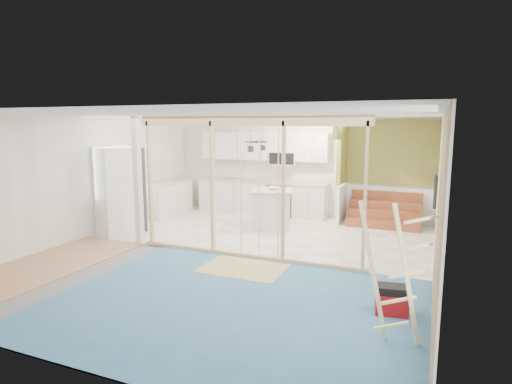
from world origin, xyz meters
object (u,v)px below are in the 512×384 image
at_px(fridge, 116,191).
at_px(island, 272,209).
at_px(toolbox, 392,301).
at_px(ladder, 394,274).

relative_size(fridge, island, 1.63).
distance_m(island, toolbox, 4.84).
xyz_separation_m(fridge, island, (3.04, 1.80, -0.51)).
relative_size(island, toolbox, 2.65).
bearing_deg(fridge, island, 52.92).
distance_m(fridge, toolbox, 6.46).
height_order(fridge, ladder, fridge).
bearing_deg(ladder, fridge, 134.97).
relative_size(toolbox, ladder, 0.28).
bearing_deg(toolbox, island, 120.59).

